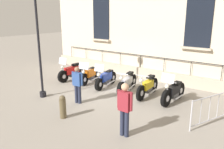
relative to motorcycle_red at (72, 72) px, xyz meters
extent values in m
plane|color=gray|center=(-0.11, 2.94, -0.45)|extent=(60.00, 60.00, 0.00)
cube|color=beige|center=(-3.00, 2.94, 2.59)|extent=(0.60, 13.65, 6.08)
cube|color=#B1A48F|center=(-2.62, 2.94, -0.13)|extent=(0.20, 13.65, 0.64)
cube|color=black|center=(-2.68, 5.94, 2.86)|extent=(0.06, 1.26, 2.49)
cube|color=#BCAE97|center=(-2.60, 5.94, 1.57)|extent=(0.24, 1.46, 0.10)
cube|color=black|center=(-2.68, -0.07, 2.86)|extent=(0.06, 1.26, 2.49)
cube|color=#BCAE97|center=(-2.60, -0.07, 1.57)|extent=(0.24, 1.46, 0.10)
cube|color=black|center=(-2.58, 2.94, 0.90)|extent=(0.03, 11.46, 0.03)
cylinder|color=black|center=(-2.58, -2.80, 0.54)|extent=(0.02, 0.02, 0.71)
cylinder|color=black|center=(-2.58, -1.36, 0.54)|extent=(0.02, 0.02, 0.71)
cylinder|color=black|center=(-2.58, 0.07, 0.54)|extent=(0.02, 0.02, 0.71)
cylinder|color=black|center=(-2.58, 1.50, 0.54)|extent=(0.02, 0.02, 0.71)
cylinder|color=black|center=(-2.58, 2.94, 0.54)|extent=(0.02, 0.02, 0.71)
cylinder|color=black|center=(-2.58, 4.37, 0.54)|extent=(0.02, 0.02, 0.71)
cylinder|color=black|center=(-2.58, 5.80, 0.54)|extent=(0.02, 0.02, 0.71)
cylinder|color=black|center=(-2.58, 7.24, 0.54)|extent=(0.02, 0.02, 0.71)
cylinder|color=black|center=(0.68, 0.01, -0.12)|extent=(0.67, 0.16, 0.67)
cylinder|color=silver|center=(0.68, 0.01, -0.12)|extent=(0.24, 0.17, 0.23)
cylinder|color=black|center=(-0.73, -0.01, -0.12)|extent=(0.67, 0.16, 0.67)
cylinder|color=silver|center=(-0.73, -0.01, -0.12)|extent=(0.24, 0.17, 0.23)
cube|color=red|center=(0.03, 0.00, 0.11)|extent=(0.91, 0.32, 0.37)
cube|color=#4C4C51|center=(-0.07, 0.00, -0.15)|extent=(0.55, 0.25, 0.23)
cube|color=black|center=(-0.34, -0.01, 0.37)|extent=(0.51, 0.28, 0.10)
cylinder|color=silver|center=(0.63, 0.01, 0.23)|extent=(0.16, 0.06, 0.70)
cylinder|color=silver|center=(0.58, 0.01, 0.58)|extent=(0.05, 0.67, 0.04)
sphere|color=white|center=(0.70, 0.01, 0.40)|extent=(0.16, 0.16, 0.16)
cylinder|color=silver|center=(-0.25, 0.16, -0.27)|extent=(0.81, 0.09, 0.08)
cube|color=silver|center=(0.64, 0.01, 0.73)|extent=(0.13, 0.55, 0.36)
cylinder|color=black|center=(0.42, 1.32, -0.12)|extent=(0.67, 0.26, 0.65)
cylinder|color=silver|center=(0.42, 1.32, -0.12)|extent=(0.26, 0.20, 0.23)
cylinder|color=black|center=(-0.84, 1.07, -0.12)|extent=(0.67, 0.26, 0.65)
cylinder|color=silver|center=(-0.84, 1.07, -0.12)|extent=(0.26, 0.20, 0.23)
cube|color=orange|center=(-0.16, 1.21, 0.11)|extent=(0.78, 0.45, 0.39)
cube|color=#4C4C51|center=(-0.26, 1.19, -0.16)|extent=(0.48, 0.33, 0.23)
cube|color=black|center=(-0.46, 1.15, 0.27)|extent=(0.46, 0.36, 0.10)
cylinder|color=silver|center=(0.38, 1.31, 0.17)|extent=(0.17, 0.09, 0.59)
cylinder|color=silver|center=(0.33, 1.30, 0.45)|extent=(0.17, 0.69, 0.04)
sphere|color=white|center=(0.44, 1.32, 0.27)|extent=(0.16, 0.16, 0.16)
cylinder|color=silver|center=(-0.42, 1.33, -0.27)|extent=(0.67, 0.20, 0.08)
cube|color=silver|center=(0.38, 1.31, 0.60)|extent=(0.23, 0.58, 0.36)
cylinder|color=black|center=(0.54, 2.45, -0.14)|extent=(0.64, 0.26, 0.62)
cylinder|color=silver|center=(0.54, 2.45, -0.14)|extent=(0.24, 0.20, 0.22)
cylinder|color=black|center=(-0.87, 2.20, -0.14)|extent=(0.64, 0.26, 0.62)
cylinder|color=silver|center=(-0.87, 2.20, -0.14)|extent=(0.24, 0.20, 0.22)
cube|color=#1E389E|center=(-0.12, 2.34, 0.09)|extent=(0.98, 0.44, 0.38)
cube|color=#4C4C51|center=(-0.21, 2.32, -0.17)|extent=(0.60, 0.32, 0.22)
cube|color=black|center=(-0.49, 2.27, 0.27)|extent=(0.56, 0.34, 0.10)
cylinder|color=silver|center=(0.49, 2.45, 0.19)|extent=(0.17, 0.09, 0.68)
cylinder|color=silver|center=(0.44, 2.44, 0.53)|extent=(0.14, 0.61, 0.04)
sphere|color=white|center=(0.56, 2.46, 0.35)|extent=(0.16, 0.16, 0.16)
cylinder|color=silver|center=(-0.42, 2.43, -0.28)|extent=(0.85, 0.23, 0.08)
cube|color=silver|center=(0.50, 2.45, 0.68)|extent=(0.21, 0.51, 0.36)
cylinder|color=black|center=(0.51, 3.74, -0.12)|extent=(0.68, 0.28, 0.66)
cylinder|color=silver|center=(0.51, 3.74, -0.12)|extent=(0.26, 0.21, 0.23)
cylinder|color=black|center=(-0.94, 3.45, -0.12)|extent=(0.68, 0.28, 0.66)
cylinder|color=silver|center=(-0.94, 3.45, -0.12)|extent=(0.26, 0.21, 0.23)
cube|color=#B2B2BC|center=(-0.17, 3.61, 0.07)|extent=(0.88, 0.42, 0.30)
cube|color=#4C4C51|center=(-0.27, 3.59, -0.15)|extent=(0.54, 0.30, 0.23)
cube|color=black|center=(-0.51, 3.54, 0.37)|extent=(0.51, 0.32, 0.10)
cylinder|color=silver|center=(0.46, 3.73, 0.22)|extent=(0.17, 0.09, 0.69)
cylinder|color=silver|center=(0.41, 3.72, 0.57)|extent=(0.15, 0.56, 0.04)
sphere|color=white|center=(0.53, 3.75, 0.39)|extent=(0.16, 0.16, 0.16)
cylinder|color=silver|center=(-0.45, 3.69, -0.27)|extent=(0.77, 0.23, 0.08)
cylinder|color=black|center=(0.48, 4.76, -0.10)|extent=(0.70, 0.15, 0.69)
cylinder|color=silver|center=(0.48, 4.76, -0.10)|extent=(0.25, 0.14, 0.24)
cylinder|color=black|center=(-0.89, 4.67, -0.10)|extent=(0.70, 0.15, 0.69)
cylinder|color=silver|center=(-0.89, 4.67, -0.10)|extent=(0.25, 0.14, 0.24)
cube|color=gold|center=(-0.16, 4.72, 0.10)|extent=(0.82, 0.33, 0.32)
cube|color=#4C4C51|center=(-0.26, 4.71, -0.14)|extent=(0.49, 0.26, 0.24)
cube|color=black|center=(-0.49, 4.69, 0.40)|extent=(0.46, 0.28, 0.10)
cylinder|color=silver|center=(0.43, 4.75, 0.27)|extent=(0.16, 0.07, 0.75)
cylinder|color=silver|center=(0.38, 4.75, 0.64)|extent=(0.08, 0.62, 0.04)
sphere|color=white|center=(0.50, 4.76, 0.46)|extent=(0.16, 0.16, 0.16)
cylinder|color=silver|center=(-0.42, 4.85, -0.26)|extent=(0.73, 0.13, 0.08)
cylinder|color=black|center=(0.42, 5.90, -0.09)|extent=(0.72, 0.17, 0.72)
cylinder|color=silver|center=(0.42, 5.90, -0.09)|extent=(0.26, 0.17, 0.25)
cylinder|color=black|center=(-0.85, 5.96, -0.09)|extent=(0.72, 0.17, 0.72)
cylinder|color=silver|center=(-0.85, 5.96, -0.09)|extent=(0.26, 0.17, 0.25)
cube|color=black|center=(-0.16, 5.93, 0.12)|extent=(0.82, 0.34, 0.34)
cube|color=#4C4C51|center=(-0.26, 5.93, -0.13)|extent=(0.50, 0.26, 0.25)
cube|color=black|center=(-0.50, 5.94, 0.32)|extent=(0.47, 0.29, 0.10)
cylinder|color=silver|center=(0.37, 5.90, 0.25)|extent=(0.16, 0.07, 0.69)
cylinder|color=silver|center=(0.32, 5.90, 0.58)|extent=(0.07, 0.66, 0.04)
sphere|color=white|center=(0.44, 5.90, 0.40)|extent=(0.16, 0.16, 0.16)
cylinder|color=silver|center=(-0.41, 6.11, -0.25)|extent=(0.73, 0.12, 0.08)
cube|color=silver|center=(0.38, 5.90, 0.73)|extent=(0.15, 0.54, 0.36)
cylinder|color=black|center=(2.73, 0.99, -0.33)|extent=(0.28, 0.28, 0.24)
cylinder|color=black|center=(2.73, 0.99, 1.98)|extent=(0.10, 0.10, 4.86)
cylinder|color=#B7B7BF|center=(1.82, 7.36, 0.07)|extent=(0.05, 0.05, 1.05)
cylinder|color=#B7B7BF|center=(0.80, 7.78, 0.57)|extent=(2.05, 0.87, 0.04)
cylinder|color=#B7B7BF|center=(0.80, 7.78, -0.30)|extent=(2.05, 0.87, 0.04)
cylinder|color=#B7B7BF|center=(0.59, 7.86, 0.15)|extent=(0.02, 0.02, 0.87)
cylinder|color=#B7B7BF|center=(1.00, 7.69, 0.15)|extent=(0.02, 0.02, 0.87)
cylinder|color=#B7B7BF|center=(1.41, 7.53, 0.15)|extent=(0.02, 0.02, 0.87)
cylinder|color=brown|center=(3.62, 3.38, -0.10)|extent=(0.24, 0.24, 0.70)
sphere|color=brown|center=(3.62, 3.38, 0.30)|extent=(0.21, 0.21, 0.21)
cylinder|color=#23283D|center=(3.32, 5.93, -0.03)|extent=(0.14, 0.14, 0.84)
cylinder|color=#23283D|center=(3.32, 5.77, -0.03)|extent=(0.14, 0.14, 0.84)
cube|color=maroon|center=(3.32, 5.85, 0.69)|extent=(0.23, 0.36, 0.60)
sphere|color=tan|center=(3.32, 5.85, 1.13)|extent=(0.23, 0.23, 0.23)
cylinder|color=maroon|center=(3.32, 6.07, 0.72)|extent=(0.09, 0.09, 0.57)
cylinder|color=maroon|center=(3.32, 5.63, 0.72)|extent=(0.09, 0.09, 0.57)
cylinder|color=#23283D|center=(2.31, 2.72, -0.06)|extent=(0.14, 0.14, 0.77)
cylinder|color=#23283D|center=(2.28, 2.88, -0.06)|extent=(0.14, 0.14, 0.77)
cube|color=#2D4C8C|center=(2.29, 2.80, 0.60)|extent=(0.28, 0.39, 0.55)
sphere|color=#8C664C|center=(2.29, 2.80, 1.01)|extent=(0.21, 0.21, 0.21)
cylinder|color=#2D4C8C|center=(2.33, 2.58, 0.63)|extent=(0.09, 0.09, 0.52)
cylinder|color=#2D4C8C|center=(2.26, 3.02, 0.63)|extent=(0.09, 0.09, 0.52)
camera|label=1|loc=(8.57, 9.37, 3.20)|focal=36.59mm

